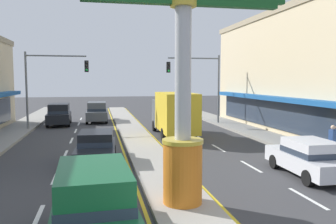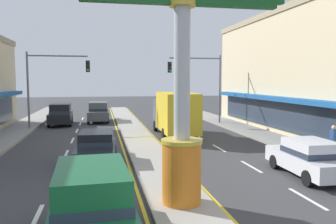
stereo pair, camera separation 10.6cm
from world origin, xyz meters
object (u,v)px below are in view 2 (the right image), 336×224
(sedan_far_right_lane, at_px, (97,147))
(suv_far_left_oncoming, at_px, (92,205))
(suv_mid_left_lane, at_px, (61,114))
(storefront_right, at_px, (331,72))
(box_truck_kerb_right, at_px, (175,113))
(traffic_light_right_side, at_px, (201,77))
(sedan_near_right_lane, at_px, (309,158))
(pedestrian_near_kerb, at_px, (333,140))
(traffic_light_left_side, at_px, (51,77))
(suv_near_left_lane, at_px, (98,112))
(district_sign, at_px, (182,76))

(sedan_far_right_lane, bearing_deg, suv_far_left_oncoming, -90.04)
(suv_mid_left_lane, bearing_deg, storefront_right, -22.77)
(suv_mid_left_lane, distance_m, box_truck_kerb_right, 11.94)
(traffic_light_right_side, distance_m, sedan_near_right_lane, 17.03)
(sedan_near_right_lane, distance_m, pedestrian_near_kerb, 3.18)
(traffic_light_left_side, bearing_deg, sedan_far_right_lane, -73.35)
(storefront_right, xyz_separation_m, box_truck_kerb_right, (-11.93, 0.43, -2.90))
(sedan_far_right_lane, xyz_separation_m, box_truck_kerb_right, (5.34, 7.02, 0.91))
(sedan_far_right_lane, height_order, suv_near_left_lane, suv_near_left_lane)
(suv_mid_left_lane, height_order, pedestrian_near_kerb, suv_mid_left_lane)
(district_sign, xyz_separation_m, traffic_light_left_side, (-6.27, 18.34, 0.16))
(storefront_right, relative_size, suv_mid_left_lane, 4.91)
(traffic_light_left_side, xyz_separation_m, pedestrian_near_kerb, (14.78, -14.07, -3.13))
(sedan_far_right_lane, distance_m, suv_mid_left_lane, 15.58)
(sedan_far_right_lane, xyz_separation_m, suv_far_left_oncoming, (-0.01, -8.37, 0.20))
(traffic_light_left_side, distance_m, traffic_light_right_side, 12.56)
(traffic_light_right_side, distance_m, sedan_far_right_lane, 15.92)
(district_sign, xyz_separation_m, suv_far_left_oncoming, (-2.69, -2.03, -3.11))
(district_sign, relative_size, sedan_near_right_lane, 1.78)
(sedan_far_right_lane, relative_size, suv_mid_left_lane, 0.94)
(box_truck_kerb_right, bearing_deg, suv_mid_left_lane, 136.48)
(sedan_near_right_lane, xyz_separation_m, box_truck_kerb_right, (-3.32, 10.98, 0.91))
(suv_near_left_lane, distance_m, box_truck_kerb_right, 11.27)
(storefront_right, xyz_separation_m, suv_near_left_lane, (-17.27, 10.33, -3.61))
(suv_mid_left_lane, bearing_deg, suv_far_left_oncoming, -82.04)
(traffic_light_left_side, relative_size, box_truck_kerb_right, 0.89)
(district_sign, height_order, suv_far_left_oncoming, district_sign)
(traffic_light_left_side, height_order, traffic_light_right_side, same)
(pedestrian_near_kerb, bearing_deg, suv_mid_left_lane, 129.98)
(traffic_light_left_side, height_order, suv_near_left_lane, traffic_light_left_side)
(suv_near_left_lane, distance_m, suv_mid_left_lane, 3.71)
(traffic_light_left_side, bearing_deg, sedan_near_right_lane, -52.50)
(traffic_light_left_side, height_order, sedan_far_right_lane, traffic_light_left_side)
(traffic_light_left_side, xyz_separation_m, box_truck_kerb_right, (8.93, -4.98, -2.55))
(storefront_right, relative_size, traffic_light_right_side, 3.69)
(district_sign, height_order, box_truck_kerb_right, district_sign)
(traffic_light_right_side, height_order, suv_far_left_oncoming, traffic_light_right_side)
(traffic_light_left_side, xyz_separation_m, sedan_near_right_lane, (12.25, -15.97, -3.46))
(district_sign, bearing_deg, sedan_near_right_lane, 21.62)
(traffic_light_left_side, bearing_deg, district_sign, -71.13)
(storefront_right, height_order, pedestrian_near_kerb, storefront_right)
(suv_near_left_lane, bearing_deg, box_truck_kerb_right, -61.64)
(storefront_right, bearing_deg, suv_mid_left_lane, 157.23)
(storefront_right, distance_m, pedestrian_near_kerb, 11.13)
(storefront_right, xyz_separation_m, sedan_far_right_lane, (-17.27, -6.59, -3.81))
(traffic_light_left_side, bearing_deg, suv_near_left_lane, 53.88)
(sedan_far_right_lane, xyz_separation_m, suv_near_left_lane, (-0.00, 16.91, 0.20))
(traffic_light_right_side, height_order, box_truck_kerb_right, traffic_light_right_side)
(suv_mid_left_lane, bearing_deg, sedan_near_right_lane, -58.06)
(box_truck_kerb_right, height_order, pedestrian_near_kerb, box_truck_kerb_right)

